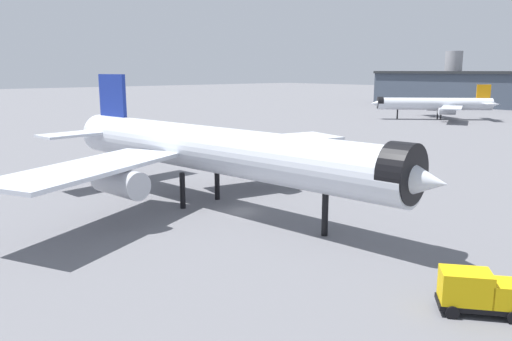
{
  "coord_description": "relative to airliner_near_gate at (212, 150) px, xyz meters",
  "views": [
    {
      "loc": [
        44.7,
        -36.73,
        16.39
      ],
      "look_at": [
        3.11,
        -0.43,
        5.47
      ],
      "focal_mm": 35.58,
      "sensor_mm": 36.0,
      "label": 1
    }
  ],
  "objects": [
    {
      "name": "ground",
      "position": [
        3.99,
        1.29,
        -6.99
      ],
      "size": [
        900.0,
        900.0,
        0.0
      ],
      "primitive_type": "plane",
      "color": "slate"
    },
    {
      "name": "airliner_near_gate",
      "position": [
        0.0,
        0.0,
        0.0
      ],
      "size": [
        57.13,
        51.78,
        15.86
      ],
      "rotation": [
        0.0,
        0.0,
        0.12
      ],
      "color": "silver",
      "rests_on": "ground"
    },
    {
      "name": "airliner_far_taxiway",
      "position": [
        -41.46,
        123.77,
        -1.8
      ],
      "size": [
        35.2,
        34.27,
        11.78
      ],
      "rotation": [
        0.0,
        0.0,
        3.9
      ],
      "color": "silver",
      "rests_on": "ground"
    },
    {
      "name": "service_truck_front",
      "position": [
        34.38,
        -2.78,
        -5.4
      ],
      "size": [
        5.75,
        5.2,
        3.0
      ],
      "rotation": [
        0.0,
        0.0,
        0.66
      ],
      "color": "black",
      "rests_on": "ground"
    }
  ]
}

